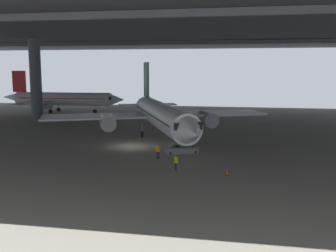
{
  "coord_description": "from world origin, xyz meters",
  "views": [
    {
      "loc": [
        13.78,
        -47.56,
        9.75
      ],
      "look_at": [
        4.32,
        1.81,
        2.46
      ],
      "focal_mm": 42.53,
      "sensor_mm": 36.0,
      "label": 1
    }
  ],
  "objects_px": {
    "airplane_main": "(161,115)",
    "crew_worker_by_stairs": "(158,151)",
    "boarding_stairs": "(182,147)",
    "crew_worker_near_nose": "(176,162)",
    "traffic_cone_orange": "(227,172)",
    "airplane_distant": "(61,99)"
  },
  "relations": [
    {
      "from": "crew_worker_by_stairs",
      "to": "airplane_distant",
      "type": "xyz_separation_m",
      "value": [
        -30.88,
        40.66,
        2.1
      ]
    },
    {
      "from": "airplane_distant",
      "to": "crew_worker_by_stairs",
      "type": "bearing_deg",
      "value": -52.79
    },
    {
      "from": "crew_worker_near_nose",
      "to": "traffic_cone_orange",
      "type": "height_order",
      "value": "crew_worker_near_nose"
    },
    {
      "from": "airplane_main",
      "to": "crew_worker_by_stairs",
      "type": "height_order",
      "value": "airplane_main"
    },
    {
      "from": "crew_worker_by_stairs",
      "to": "airplane_main",
      "type": "bearing_deg",
      "value": 100.36
    },
    {
      "from": "crew_worker_near_nose",
      "to": "crew_worker_by_stairs",
      "type": "relative_size",
      "value": 0.98
    },
    {
      "from": "traffic_cone_orange",
      "to": "crew_worker_near_nose",
      "type": "bearing_deg",
      "value": 173.33
    },
    {
      "from": "crew_worker_near_nose",
      "to": "crew_worker_by_stairs",
      "type": "bearing_deg",
      "value": 120.95
    },
    {
      "from": "airplane_main",
      "to": "crew_worker_by_stairs",
      "type": "bearing_deg",
      "value": -79.64
    },
    {
      "from": "boarding_stairs",
      "to": "traffic_cone_orange",
      "type": "relative_size",
      "value": 7.52
    },
    {
      "from": "crew_worker_near_nose",
      "to": "airplane_distant",
      "type": "bearing_deg",
      "value": 126.62
    },
    {
      "from": "airplane_main",
      "to": "crew_worker_by_stairs",
      "type": "xyz_separation_m",
      "value": [
        2.23,
        -12.2,
        -2.39
      ]
    },
    {
      "from": "crew_worker_near_nose",
      "to": "boarding_stairs",
      "type": "bearing_deg",
      "value": 94.77
    },
    {
      "from": "airplane_main",
      "to": "boarding_stairs",
      "type": "bearing_deg",
      "value": -63.07
    },
    {
      "from": "crew_worker_by_stairs",
      "to": "traffic_cone_orange",
      "type": "height_order",
      "value": "crew_worker_by_stairs"
    },
    {
      "from": "airplane_main",
      "to": "crew_worker_near_nose",
      "type": "distance_m",
      "value": 17.69
    },
    {
      "from": "crew_worker_by_stairs",
      "to": "airplane_distant",
      "type": "distance_m",
      "value": 51.1
    },
    {
      "from": "crew_worker_near_nose",
      "to": "airplane_distant",
      "type": "xyz_separation_m",
      "value": [
        -33.64,
        45.26,
        2.13
      ]
    },
    {
      "from": "crew_worker_near_nose",
      "to": "crew_worker_by_stairs",
      "type": "xyz_separation_m",
      "value": [
        -2.76,
        4.6,
        0.02
      ]
    },
    {
      "from": "airplane_main",
      "to": "boarding_stairs",
      "type": "xyz_separation_m",
      "value": [
        4.29,
        -8.45,
        -2.6
      ]
    },
    {
      "from": "airplane_main",
      "to": "airplane_distant",
      "type": "xyz_separation_m",
      "value": [
        -28.65,
        28.46,
        -0.28
      ]
    },
    {
      "from": "airplane_main",
      "to": "traffic_cone_orange",
      "type": "height_order",
      "value": "airplane_main"
    }
  ]
}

